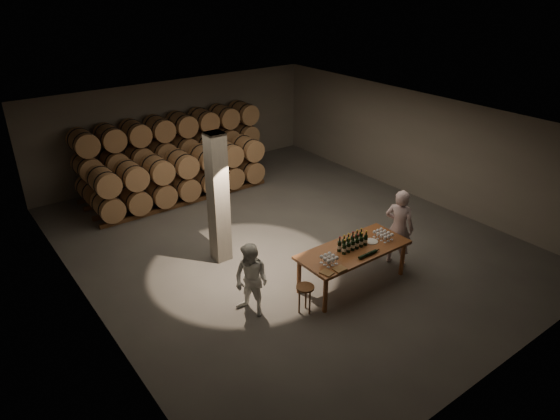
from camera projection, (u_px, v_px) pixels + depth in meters
room at (218, 199)px, 11.60m from camera, size 12.00×12.00×12.00m
tasting_table at (353, 253)px, 10.97m from camera, size 2.60×1.10×0.90m
barrel_stack_back at (173, 149)px, 16.04m from camera, size 6.26×0.95×2.31m
barrel_stack_front at (183, 175)px, 14.98m from camera, size 5.48×0.95×1.57m
bottle_cluster at (353, 243)px, 10.89m from camera, size 0.74×0.24×0.36m
lying_bottles at (368, 254)px, 10.63m from camera, size 0.60×0.08×0.08m
glass_cluster_left at (329, 258)px, 10.32m from camera, size 0.31×0.31×0.18m
glass_cluster_right at (383, 234)px, 11.29m from camera, size 0.30×0.41×0.17m
plate at (371, 241)px, 11.20m from camera, size 0.29×0.29×0.02m
notebook_near at (340, 269)px, 10.15m from camera, size 0.25×0.20×0.03m
notebook_corner at (327, 273)px, 10.04m from camera, size 0.24×0.29×0.02m
pen at (343, 268)px, 10.21m from camera, size 0.13×0.02×0.01m
stool at (305, 291)px, 10.15m from camera, size 0.37×0.37×0.62m
person_man at (399, 228)px, 11.68m from camera, size 0.69×0.82×1.92m
person_woman at (251, 280)px, 9.99m from camera, size 0.83×0.93×1.60m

